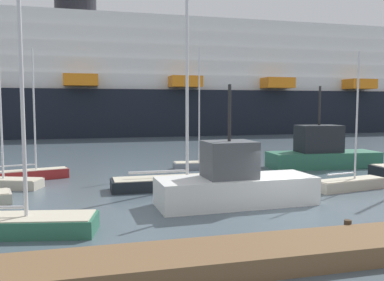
# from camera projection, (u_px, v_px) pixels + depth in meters

# --- Properties ---
(ground_plane) EXTENTS (600.00, 600.00, 0.00)m
(ground_plane) POSITION_uv_depth(u_px,v_px,m) (285.00, 208.00, 17.60)
(ground_plane) COLOR #4C5B66
(dock_pier) EXTENTS (27.11, 2.31, 0.71)m
(dock_pier) POSITION_uv_depth(u_px,v_px,m) (371.00, 244.00, 12.26)
(dock_pier) COLOR brown
(dock_pier) RESTS_ON ground_plane
(sailboat_1) EXTENTS (4.30, 1.52, 8.32)m
(sailboat_1) POSITION_uv_depth(u_px,v_px,m) (204.00, 163.00, 28.45)
(sailboat_1) COLOR gray
(sailboat_1) RESTS_ON ground_plane
(sailboat_2) EXTENTS (7.00, 1.77, 10.86)m
(sailboat_2) POSITION_uv_depth(u_px,v_px,m) (177.00, 179.00, 21.84)
(sailboat_2) COLOR black
(sailboat_2) RESTS_ON ground_plane
(sailboat_4) EXTENTS (5.82, 2.64, 8.93)m
(sailboat_4) POSITION_uv_depth(u_px,v_px,m) (14.00, 222.00, 14.07)
(sailboat_4) COLOR #2D6B51
(sailboat_4) RESTS_ON ground_plane
(sailboat_5) EXTENTS (4.48, 2.05, 7.75)m
(sailboat_5) POSITION_uv_depth(u_px,v_px,m) (30.00, 173.00, 24.31)
(sailboat_5) COLOR maroon
(sailboat_5) RESTS_ON ground_plane
(sailboat_6) EXTENTS (4.25, 1.78, 7.21)m
(sailboat_6) POSITION_uv_depth(u_px,v_px,m) (350.00, 182.00, 21.50)
(sailboat_6) COLOR #BCB29E
(sailboat_6) RESTS_ON ground_plane
(fishing_boat_0) EXTENTS (8.00, 2.86, 5.78)m
(fishing_boat_0) POSITION_uv_depth(u_px,v_px,m) (322.00, 153.00, 29.06)
(fishing_boat_0) COLOR #2D6B51
(fishing_boat_0) RESTS_ON ground_plane
(fishing_boat_1) EXTENTS (7.20, 2.68, 5.35)m
(fishing_boat_1) POSITION_uv_depth(u_px,v_px,m) (235.00, 183.00, 18.19)
(fishing_boat_1) COLOR white
(fishing_boat_1) RESTS_ON ground_plane
(channel_buoy_0) EXTENTS (0.51, 0.51, 1.24)m
(channel_buoy_0) POSITION_uv_depth(u_px,v_px,m) (299.00, 154.00, 34.48)
(channel_buoy_0) COLOR orange
(channel_buoy_0) RESTS_ON ground_plane
(cruise_ship) EXTENTS (119.61, 19.25, 23.31)m
(cruise_ship) POSITION_uv_depth(u_px,v_px,m) (213.00, 86.00, 66.57)
(cruise_ship) COLOR black
(cruise_ship) RESTS_ON ground_plane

